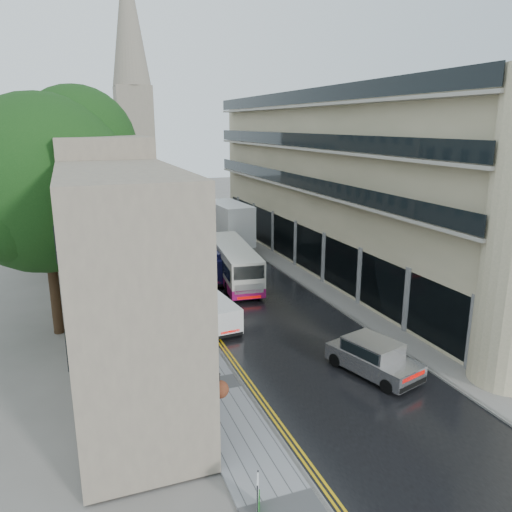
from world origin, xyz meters
TOP-DOWN VIEW (x-y plane):
  - road at (0.00, 27.50)m, footprint 9.00×85.00m
  - left_sidewalk at (-5.85, 27.50)m, footprint 2.70×85.00m
  - right_sidewalk at (5.40, 27.50)m, footprint 1.80×85.00m
  - old_shop_row at (-9.45, 30.00)m, footprint 4.50×56.00m
  - modern_block at (10.30, 26.00)m, footprint 8.00×40.00m
  - church_spire at (0.50, 82.00)m, footprint 6.40×6.40m
  - tree_near at (-12.50, 20.00)m, footprint 10.56×10.56m
  - tree_far at (-12.20, 33.00)m, footprint 9.24×9.24m
  - cream_bus at (-1.32, 23.05)m, footprint 3.52×10.51m
  - white_lorry at (1.37, 33.22)m, footprint 3.19×8.98m
  - silver_hatchback at (1.34, 7.57)m, footprint 3.21×4.98m
  - white_van at (-4.30, 16.00)m, footprint 1.99×3.94m
  - navy_van at (-3.06, 25.04)m, footprint 2.39×5.23m
  - pedestrian at (-6.49, 20.22)m, footprint 0.76×0.64m
  - lamp_post_near at (-5.36, 16.16)m, footprint 0.95×0.28m
  - lamp_post_far at (-5.28, 32.71)m, footprint 0.85×0.43m
  - estate_sign at (-6.65, 2.90)m, footprint 0.33×0.66m

SIDE VIEW (x-z plane):
  - road at x=0.00m, z-range 0.00..0.02m
  - left_sidewalk at x=-5.85m, z-range 0.00..0.12m
  - right_sidewalk at x=5.40m, z-range 0.00..0.12m
  - estate_sign at x=-6.65m, z-range 0.12..1.25m
  - white_van at x=-4.30m, z-range 0.02..1.74m
  - silver_hatchback at x=1.34m, z-range 0.02..1.74m
  - pedestrian at x=-6.49m, z-range 0.12..1.89m
  - navy_van at x=-3.06m, z-range 0.02..2.62m
  - cream_bus at x=-1.32m, z-range 0.02..2.83m
  - white_lorry at x=1.37m, z-range 0.02..4.66m
  - lamp_post_far at x=-5.28m, z-range 0.12..7.50m
  - lamp_post_near at x=-5.36m, z-range 0.12..8.46m
  - old_shop_row at x=-9.45m, z-range 0.00..12.00m
  - tree_far at x=-12.20m, z-range 0.00..12.46m
  - tree_near at x=-12.50m, z-range 0.00..13.89m
  - modern_block at x=10.30m, z-range 0.00..14.00m
  - church_spire at x=0.50m, z-range 0.00..40.00m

